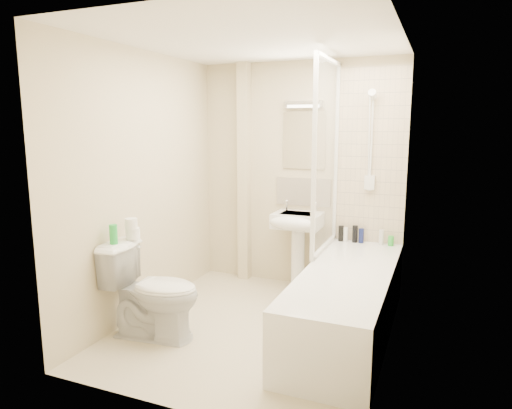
% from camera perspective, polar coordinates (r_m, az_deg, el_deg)
% --- Properties ---
extents(floor, '(2.50, 2.50, 0.00)m').
position_cam_1_polar(floor, '(4.11, -0.10, -15.17)').
color(floor, beige).
rests_on(floor, ground).
extents(wall_back, '(2.20, 0.02, 2.40)m').
position_cam_1_polar(wall_back, '(4.93, 5.43, 3.58)').
color(wall_back, beige).
rests_on(wall_back, ground).
extents(wall_left, '(0.02, 2.50, 2.40)m').
position_cam_1_polar(wall_left, '(4.29, -13.83, 2.39)').
color(wall_left, beige).
rests_on(wall_left, ground).
extents(wall_right, '(0.02, 2.50, 2.40)m').
position_cam_1_polar(wall_right, '(3.50, 16.82, 0.59)').
color(wall_right, beige).
rests_on(wall_right, ground).
extents(ceiling, '(2.20, 2.50, 0.02)m').
position_cam_1_polar(ceiling, '(3.78, -0.11, 19.97)').
color(ceiling, white).
rests_on(ceiling, wall_back).
extents(tile_back, '(0.70, 0.01, 1.75)m').
position_cam_1_polar(tile_back, '(4.73, 14.20, 5.80)').
color(tile_back, beige).
rests_on(tile_back, wall_back).
extents(tile_right, '(0.01, 2.10, 1.75)m').
position_cam_1_polar(tile_right, '(3.67, 17.12, 4.54)').
color(tile_right, beige).
rests_on(tile_right, wall_right).
extents(pipe_boxing, '(0.12, 0.12, 2.40)m').
position_cam_1_polar(pipe_boxing, '(5.08, -1.48, 3.81)').
color(pipe_boxing, beige).
rests_on(pipe_boxing, ground).
extents(splashback, '(0.60, 0.02, 0.30)m').
position_cam_1_polar(splashback, '(4.93, 5.92, 1.57)').
color(splashback, beige).
rests_on(splashback, wall_back).
extents(mirror, '(0.46, 0.01, 0.60)m').
position_cam_1_polar(mirror, '(4.87, 6.03, 7.98)').
color(mirror, white).
rests_on(mirror, wall_back).
extents(strip_light, '(0.42, 0.07, 0.07)m').
position_cam_1_polar(strip_light, '(4.85, 6.03, 12.34)').
color(strip_light, silver).
rests_on(strip_light, wall_back).
extents(bathtub, '(0.70, 2.10, 0.55)m').
position_cam_1_polar(bathtub, '(3.97, 11.31, -11.71)').
color(bathtub, white).
rests_on(bathtub, ground).
extents(shower_screen, '(0.04, 0.92, 1.80)m').
position_cam_1_polar(shower_screen, '(4.37, 8.81, 5.98)').
color(shower_screen, white).
rests_on(shower_screen, bathtub).
extents(shower_fixture, '(0.10, 0.16, 0.99)m').
position_cam_1_polar(shower_fixture, '(4.68, 14.16, 7.24)').
color(shower_fixture, white).
rests_on(shower_fixture, wall_back).
extents(pedestal_sink, '(0.49, 0.46, 0.95)m').
position_cam_1_polar(pedestal_sink, '(4.78, 5.08, -3.12)').
color(pedestal_sink, white).
rests_on(pedestal_sink, ground).
extents(bottle_black_a, '(0.06, 0.06, 0.16)m').
position_cam_1_polar(bottle_black_a, '(4.82, 10.58, -3.57)').
color(bottle_black_a, black).
rests_on(bottle_black_a, bathtub).
extents(bottle_white_a, '(0.05, 0.05, 0.15)m').
position_cam_1_polar(bottle_white_a, '(4.81, 11.14, -3.70)').
color(bottle_white_a, white).
rests_on(bottle_white_a, bathtub).
extents(bottle_black_b, '(0.05, 0.05, 0.17)m').
position_cam_1_polar(bottle_black_b, '(4.79, 12.26, -3.62)').
color(bottle_black_b, black).
rests_on(bottle_black_b, bathtub).
extents(bottle_blue, '(0.05, 0.05, 0.15)m').
position_cam_1_polar(bottle_blue, '(4.79, 13.02, -3.83)').
color(bottle_blue, navy).
rests_on(bottle_blue, bathtub).
extents(bottle_white_b, '(0.05, 0.05, 0.15)m').
position_cam_1_polar(bottle_white_b, '(4.76, 15.42, -3.98)').
color(bottle_white_b, silver).
rests_on(bottle_white_b, bathtub).
extents(bottle_green, '(0.06, 0.06, 0.10)m').
position_cam_1_polar(bottle_green, '(4.76, 16.50, -4.38)').
color(bottle_green, green).
rests_on(bottle_green, bathtub).
extents(toilet, '(0.61, 0.87, 0.79)m').
position_cam_1_polar(toilet, '(3.90, -12.74, -10.49)').
color(toilet, white).
rests_on(toilet, ground).
extents(toilet_roll_lower, '(0.12, 0.12, 0.09)m').
position_cam_1_polar(toilet_roll_lower, '(3.99, -15.15, -3.50)').
color(toilet_roll_lower, white).
rests_on(toilet_roll_lower, toilet).
extents(toilet_roll_upper, '(0.10, 0.10, 0.09)m').
position_cam_1_polar(toilet_roll_upper, '(3.93, -15.34, -2.33)').
color(toilet_roll_upper, white).
rests_on(toilet_roll_upper, toilet_roll_lower).
extents(green_bottle, '(0.06, 0.06, 0.16)m').
position_cam_1_polar(green_bottle, '(3.85, -17.39, -3.57)').
color(green_bottle, green).
rests_on(green_bottle, toilet).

